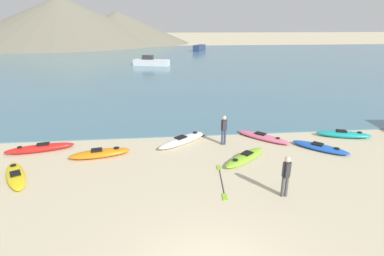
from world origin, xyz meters
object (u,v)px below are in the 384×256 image
object	(u,v)px
kayak_on_sand_5	(245,157)
loose_paddle	(222,181)
kayak_on_sand_0	(16,176)
kayak_on_sand_6	(40,148)
kayak_on_sand_2	(183,140)
moored_boat_1	(151,62)
person_near_waterline	(224,128)
person_near_foreground	(286,174)
kayak_on_sand_1	(100,153)
kayak_on_sand_3	(320,147)
kayak_on_sand_4	(263,137)
kayak_on_sand_7	(344,134)
moored_boat_0	(199,48)

from	to	relation	value
kayak_on_sand_5	loose_paddle	size ratio (longest dim) A/B	0.94
kayak_on_sand_0	kayak_on_sand_6	bearing A→B (deg)	90.61
kayak_on_sand_2	loose_paddle	distance (m)	4.37
moored_boat_1	person_near_waterline	bearing A→B (deg)	-81.68
person_near_foreground	kayak_on_sand_1	bearing A→B (deg)	150.23
kayak_on_sand_3	moored_boat_1	world-z (taller)	moored_boat_1
kayak_on_sand_4	kayak_on_sand_6	world-z (taller)	kayak_on_sand_6
kayak_on_sand_1	loose_paddle	xyz separation A→B (m)	(5.25, -2.88, -0.16)
kayak_on_sand_7	person_near_waterline	distance (m)	6.86
moored_boat_1	loose_paddle	size ratio (longest dim) A/B	1.94
kayak_on_sand_4	person_near_foreground	bearing A→B (deg)	-100.85
kayak_on_sand_2	kayak_on_sand_6	bearing A→B (deg)	-176.94
kayak_on_sand_3	moored_boat_1	xyz separation A→B (m)	(-9.15, 31.97, 0.44)
kayak_on_sand_5	loose_paddle	world-z (taller)	kayak_on_sand_5
kayak_on_sand_1	kayak_on_sand_6	distance (m)	3.19
kayak_on_sand_3	moored_boat_1	size ratio (longest dim) A/B	0.46
kayak_on_sand_4	kayak_on_sand_5	bearing A→B (deg)	-124.30
kayak_on_sand_0	person_near_waterline	size ratio (longest dim) A/B	1.76
kayak_on_sand_6	person_near_waterline	xyz separation A→B (m)	(9.13, -0.04, 0.71)
kayak_on_sand_0	kayak_on_sand_6	distance (m)	2.75
kayak_on_sand_3	person_near_foreground	bearing A→B (deg)	-131.53
kayak_on_sand_0	kayak_on_sand_6	world-z (taller)	kayak_on_sand_6
kayak_on_sand_5	kayak_on_sand_6	distance (m)	9.95
kayak_on_sand_1	kayak_on_sand_6	bearing A→B (deg)	162.93
kayak_on_sand_4	moored_boat_0	distance (m)	53.83
kayak_on_sand_2	moored_boat_0	size ratio (longest dim) A/B	0.66
kayak_on_sand_0	loose_paddle	xyz separation A→B (m)	(8.27, -1.07, -0.13)
kayak_on_sand_6	loose_paddle	size ratio (longest dim) A/B	1.15
kayak_on_sand_2	moored_boat_0	xyz separation A→B (m)	(7.66, 53.79, 0.54)
kayak_on_sand_0	person_near_waterline	bearing A→B (deg)	16.53
kayak_on_sand_6	kayak_on_sand_4	bearing A→B (deg)	2.23
kayak_on_sand_6	moored_boat_1	size ratio (longest dim) A/B	0.59
moored_boat_1	loose_paddle	distance (m)	34.77
kayak_on_sand_3	moored_boat_1	bearing A→B (deg)	105.98
kayak_on_sand_1	kayak_on_sand_5	xyz separation A→B (m)	(6.71, -1.03, -0.04)
kayak_on_sand_5	loose_paddle	distance (m)	2.36
kayak_on_sand_5	kayak_on_sand_3	bearing A→B (deg)	10.61
kayak_on_sand_1	loose_paddle	world-z (taller)	kayak_on_sand_1
person_near_waterline	kayak_on_sand_2	bearing A→B (deg)	168.50
kayak_on_sand_3	kayak_on_sand_6	world-z (taller)	kayak_on_sand_6
kayak_on_sand_5	kayak_on_sand_1	bearing A→B (deg)	171.26
kayak_on_sand_4	moored_boat_0	world-z (taller)	moored_boat_0
loose_paddle	kayak_on_sand_5	bearing A→B (deg)	51.71
kayak_on_sand_3	kayak_on_sand_1	bearing A→B (deg)	178.52
kayak_on_sand_3	kayak_on_sand_4	size ratio (longest dim) A/B	0.95
kayak_on_sand_0	kayak_on_sand_5	world-z (taller)	kayak_on_sand_0
kayak_on_sand_7	kayak_on_sand_3	bearing A→B (deg)	-144.87
kayak_on_sand_5	moored_boat_1	distance (m)	33.13
person_near_foreground	person_near_waterline	xyz separation A→B (m)	(-1.20, 5.06, -0.01)
moored_boat_1	kayak_on_sand_6	bearing A→B (deg)	-98.55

